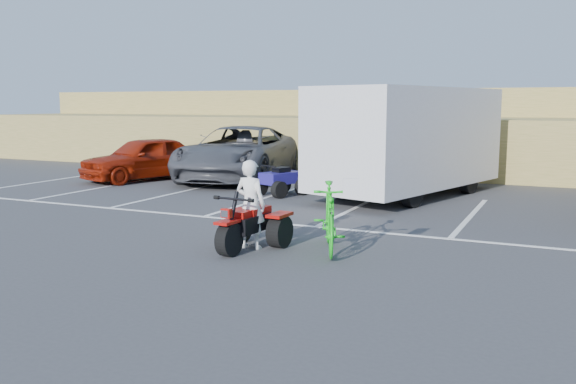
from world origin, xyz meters
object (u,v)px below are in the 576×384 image
at_px(cargo_trailer, 408,138).
at_px(quad_atv_blue, 281,195).
at_px(grey_pickup, 240,153).
at_px(red_trike_atv, 246,250).
at_px(red_car, 144,158).
at_px(quad_atv_green, 332,186).
at_px(green_dirt_bike, 330,217).
at_px(rider, 251,204).

xyz_separation_m(cargo_trailer, quad_atv_blue, (-3.19, -1.29, -1.58)).
bearing_deg(cargo_trailer, grey_pickup, -176.81).
xyz_separation_m(red_trike_atv, red_car, (-7.79, 7.22, 0.72)).
bearing_deg(cargo_trailer, quad_atv_blue, -141.52).
bearing_deg(quad_atv_green, green_dirt_bike, -80.95).
relative_size(green_dirt_bike, red_car, 0.46).
height_order(rider, green_dirt_bike, rider).
xyz_separation_m(red_trike_atv, grey_pickup, (-5.03, 8.72, 0.88)).
bearing_deg(red_car, grey_pickup, 49.04).
bearing_deg(green_dirt_bike, cargo_trailer, 69.52).
distance_m(rider, grey_pickup, 9.94).
height_order(green_dirt_bike, quad_atv_green, green_dirt_bike).
bearing_deg(quad_atv_blue, grey_pickup, 157.94).
height_order(grey_pickup, quad_atv_blue, grey_pickup).
xyz_separation_m(rider, grey_pickup, (-5.04, 8.57, 0.11)).
relative_size(green_dirt_bike, quad_atv_blue, 1.48).
relative_size(red_car, quad_atv_blue, 3.18).
relative_size(red_trike_atv, red_car, 0.36).
xyz_separation_m(green_dirt_bike, red_car, (-9.13, 6.71, 0.13)).
bearing_deg(red_car, red_trike_atv, -22.31).
bearing_deg(quad_atv_green, rider, -90.34).
xyz_separation_m(red_trike_atv, green_dirt_bike, (1.34, 0.51, 0.59)).
bearing_deg(green_dirt_bike, rider, 171.94).
distance_m(green_dirt_bike, quad_atv_blue, 6.56).
distance_m(rider, green_dirt_bike, 1.39).
distance_m(cargo_trailer, quad_atv_green, 3.24).
bearing_deg(cargo_trailer, rider, -81.50).
height_order(rider, quad_atv_blue, rider).
bearing_deg(red_trike_atv, quad_atv_blue, 113.89).
relative_size(green_dirt_bike, grey_pickup, 0.31).
bearing_deg(red_trike_atv, green_dirt_bike, 24.78).
distance_m(red_trike_atv, grey_pickup, 10.10).
bearing_deg(rider, quad_atv_blue, -65.55).
bearing_deg(red_trike_atv, quad_atv_green, 104.70).
xyz_separation_m(red_car, quad_atv_blue, (5.60, -1.21, -0.72)).
xyz_separation_m(rider, cargo_trailer, (0.99, 7.15, 0.80)).
relative_size(red_trike_atv, cargo_trailer, 0.22).
height_order(red_car, cargo_trailer, cargo_trailer).
xyz_separation_m(grey_pickup, red_car, (-2.76, -1.50, -0.16)).
bearing_deg(quad_atv_green, red_car, 179.36).
bearing_deg(quad_atv_blue, red_trike_atv, -48.34).
relative_size(quad_atv_blue, quad_atv_green, 0.82).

